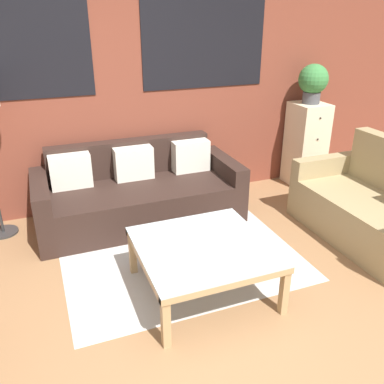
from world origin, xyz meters
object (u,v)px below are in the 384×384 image
settee_vintage (376,209)px  drawer_cabinet (306,145)px  couch_dark (139,194)px  coffee_table (203,252)px  potted_plant (313,81)px

settee_vintage → drawer_cabinet: bearing=81.9°
couch_dark → coffee_table: (0.15, -1.39, 0.07)m
coffee_table → potted_plant: (2.05, 1.58, 0.92)m
couch_dark → settee_vintage: 2.34m
couch_dark → coffee_table: 1.40m
couch_dark → potted_plant: (2.19, 0.20, 0.99)m
drawer_cabinet → coffee_table: bearing=-142.3°
settee_vintage → drawer_cabinet: drawer_cabinet is taller
coffee_table → drawer_cabinet: drawer_cabinet is taller
settee_vintage → coffee_table: (-1.84, -0.16, 0.05)m
settee_vintage → drawer_cabinet: 1.45m
couch_dark → drawer_cabinet: bearing=5.1°
drawer_cabinet → potted_plant: potted_plant is taller
drawer_cabinet → settee_vintage: bearing=-98.1°
coffee_table → drawer_cabinet: 2.59m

